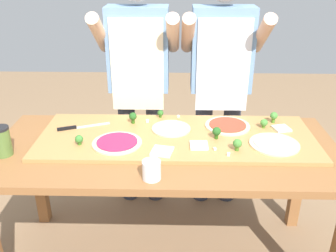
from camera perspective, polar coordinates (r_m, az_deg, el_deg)
The scene contains 25 objects.
prep_table at distance 2.07m, azimuth -0.37°, elevation -5.52°, with size 1.89×0.82×0.80m.
cutting_board at distance 2.10m, azimuth 1.33°, elevation -1.70°, with size 1.55×0.58×0.02m, color #B27F47.
chefs_knife at distance 2.25m, azimuth -13.90°, elevation -0.18°, with size 0.29×0.13×0.02m.
pizza_whole_cheese_artichoke at distance 2.07m, azimuth 16.03°, elevation -2.65°, with size 0.27×0.27×0.02m.
pizza_whole_white_garlic at distance 2.16m, azimuth 0.49°, elevation -0.35°, with size 0.23×0.23×0.02m.
pizza_whole_tomato_red at distance 2.23m, azimuth 9.13°, elevation 0.08°, with size 0.26×0.26×0.02m.
pizza_whole_beet_magenta at distance 2.02m, azimuth -7.83°, elevation -2.55°, with size 0.27×0.27×0.02m.
pizza_slice_far_left at distance 2.26m, azimuth 17.03°, elevation -0.36°, with size 0.09×0.09×0.01m, color silver.
pizza_slice_near_left at distance 1.98m, azimuth 4.77°, elevation -2.98°, with size 0.09×0.09×0.01m, color silver.
pizza_slice_far_right at distance 1.92m, azimuth -0.91°, elevation -3.90°, with size 0.11×0.11×0.01m, color silver.
broccoli_floret_back_right at distance 2.31m, azimuth -1.17°, elevation 1.97°, with size 0.04×0.04×0.05m.
broccoli_floret_center_right at distance 2.06m, azimuth 7.48°, elevation -0.89°, with size 0.05×0.05×0.07m.
broccoli_floret_center_left at distance 2.24m, azimuth -5.41°, elevation 1.42°, with size 0.05×0.05×0.07m.
broccoli_floret_back_left at distance 2.24m, azimuth 14.53°, elevation 0.46°, with size 0.04×0.04×0.05m.
broccoli_floret_front_left at distance 1.95m, azimuth 10.61°, elevation -2.71°, with size 0.05×0.05×0.07m.
broccoli_floret_front_right at distance 2.33m, azimuth 15.95°, elevation 1.45°, with size 0.05×0.05×0.07m.
broccoli_floret_back_mid at distance 2.04m, azimuth -13.50°, elevation -2.00°, with size 0.04×0.04×0.06m.
cheese_crumble_a at distance 1.96m, azimuth 7.20°, elevation -3.51°, with size 0.01×0.01×0.01m, color white.
cheese_crumble_b at distance 1.91m, azimuth 9.29°, elevation -4.31°, with size 0.02×0.02×0.02m, color silver.
cheese_crumble_c at distance 2.26m, azimuth -3.17°, elevation 0.79°, with size 0.02×0.02×0.02m, color silver.
cheese_crumble_d at distance 2.32m, azimuth 1.61°, elevation 1.49°, with size 0.01×0.01×0.01m, color silver.
flour_cup at distance 1.73m, azimuth -2.54°, elevation -6.93°, with size 0.09×0.09×0.09m.
sauce_jar at distance 2.09m, azimuth -24.19°, elevation -2.15°, with size 0.09×0.09×0.16m.
cook_left at distance 2.55m, azimuth -4.48°, elevation 7.76°, with size 0.54×0.39×1.67m.
cook_right at distance 2.55m, azimuth 8.10°, elevation 7.62°, with size 0.54×0.39×1.67m.
Camera 1 is at (0.06, -1.78, 1.75)m, focal length 39.68 mm.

